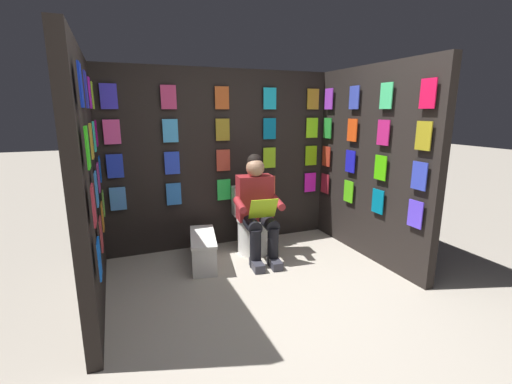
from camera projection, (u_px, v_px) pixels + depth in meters
name	position (u px, v px, depth m)	size (l,w,h in m)	color
ground_plane	(294.00, 323.00, 2.83)	(30.00, 30.00, 0.00)	#B2A899
display_wall_back	(221.00, 159.00, 4.35)	(2.92, 0.14, 2.16)	black
display_wall_left	(371.00, 164.00, 3.98)	(0.14, 1.91, 2.16)	black
display_wall_right	(87.00, 183.00, 2.91)	(0.14, 1.91, 2.16)	black
toilet	(252.00, 224.00, 4.26)	(0.43, 0.57, 0.77)	white
person_reading	(257.00, 207.00, 3.98)	(0.55, 0.71, 1.19)	maroon
comic_longbox_near	(203.00, 250.00, 3.88)	(0.40, 0.76, 0.34)	white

